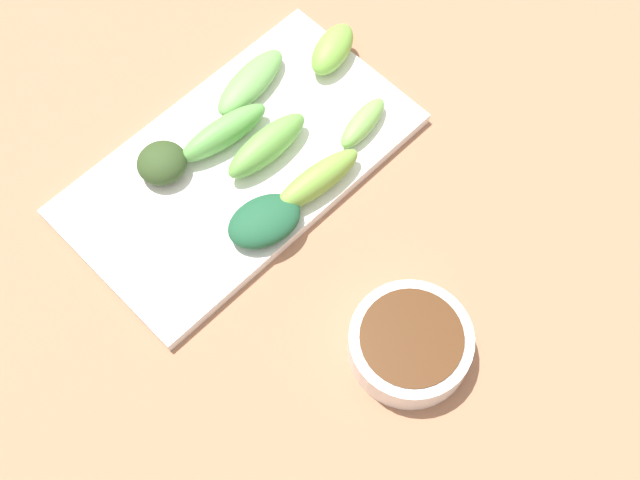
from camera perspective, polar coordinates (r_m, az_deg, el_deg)
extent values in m
cube|color=#976A4D|center=(0.77, -3.11, -0.33)|extent=(2.10, 2.10, 0.02)
cylinder|color=white|center=(0.71, 6.00, -6.91)|extent=(0.10, 0.10, 0.03)
cylinder|color=#4A2A13|center=(0.70, 6.05, -6.76)|extent=(0.08, 0.08, 0.02)
cube|color=white|center=(0.79, -5.36, 5.01)|extent=(0.18, 0.32, 0.01)
ellipsoid|color=#67A948|center=(0.78, -3.56, 6.30)|extent=(0.03, 0.09, 0.03)
ellipsoid|color=#67A252|center=(0.82, -4.65, 10.42)|extent=(0.05, 0.09, 0.02)
ellipsoid|color=#78AD41|center=(0.76, -0.19, 4.02)|extent=(0.03, 0.09, 0.03)
ellipsoid|color=#76B552|center=(0.79, 2.86, 7.78)|extent=(0.03, 0.07, 0.02)
ellipsoid|color=#2E441F|center=(0.78, -10.47, 5.07)|extent=(0.05, 0.06, 0.03)
ellipsoid|color=#5EA54C|center=(0.79, -6.41, 7.13)|extent=(0.04, 0.09, 0.03)
ellipsoid|color=#1D5333|center=(0.74, -3.55, 1.41)|extent=(0.06, 0.08, 0.03)
ellipsoid|color=#74B141|center=(0.84, 0.83, 12.56)|extent=(0.05, 0.07, 0.03)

